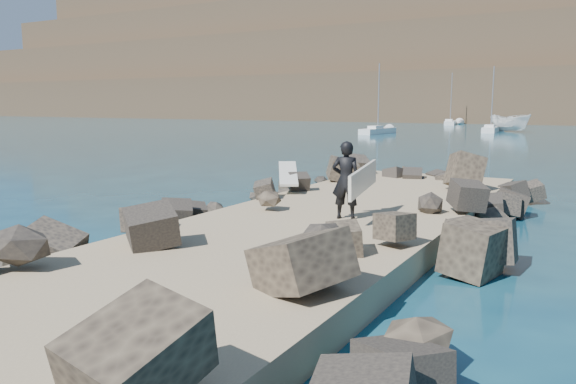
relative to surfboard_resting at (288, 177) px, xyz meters
name	(u,v)px	position (x,y,z in m)	size (l,w,h in m)	color
ground	(309,248)	(3.08, -4.38, -1.04)	(800.00, 800.00, 0.00)	#0F384C
jetty	(264,255)	(3.08, -6.38, -0.74)	(6.00, 26.00, 0.60)	#8C7759
riprap_left	(173,227)	(0.18, -5.88, -0.54)	(2.60, 22.00, 1.00)	black
riprap_right	(408,259)	(5.98, -5.88, -0.54)	(2.60, 22.00, 1.00)	black
surfboard_resting	(288,177)	(0.00, 0.00, 0.00)	(0.58, 2.34, 0.08)	silver
boat_imported	(510,123)	(-1.80, 58.91, 0.10)	(2.22, 5.90, 2.28)	silver
surfer_with_board	(348,180)	(3.65, -3.39, 0.53)	(1.04, 2.38, 1.93)	black
sailboat_e	(450,123)	(-14.41, 79.98, -0.69)	(2.96, 7.43, 8.74)	silver
sailboat_a	(378,131)	(-14.41, 46.14, -0.69)	(2.19, 6.90, 8.21)	silver
sailboat_b	(491,129)	(-3.70, 56.69, -0.69)	(1.98, 6.81, 8.13)	silver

